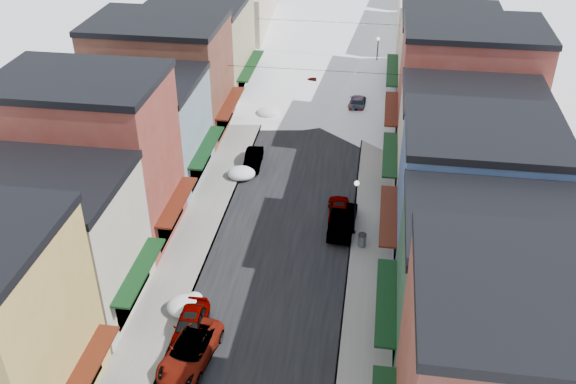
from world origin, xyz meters
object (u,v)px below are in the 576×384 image
(car_dark_hatch, at_px, (253,159))
(streetlamp_near, at_px, (356,201))
(car_silver_sedan, at_px, (190,324))
(car_green_sedan, at_px, (343,220))
(car_white_suv, at_px, (190,351))
(trash_can, at_px, (362,240))

(car_dark_hatch, xyz_separation_m, streetlamp_near, (9.50, -9.18, 2.35))
(car_dark_hatch, distance_m, streetlamp_near, 13.42)
(car_silver_sedan, distance_m, streetlamp_near, 15.31)
(car_green_sedan, bearing_deg, streetlamp_near, 152.06)
(car_dark_hatch, bearing_deg, streetlamp_near, -47.44)
(streetlamp_near, bearing_deg, car_silver_sedan, -127.86)
(car_white_suv, distance_m, trash_can, 15.66)
(car_silver_sedan, distance_m, trash_can, 14.39)
(streetlamp_near, bearing_deg, car_dark_hatch, 136.00)
(car_white_suv, bearing_deg, streetlamp_near, 66.13)
(streetlamp_near, bearing_deg, trash_can, -66.50)
(car_dark_hatch, bearing_deg, car_green_sedan, -48.54)
(car_green_sedan, height_order, trash_can, car_green_sedan)
(trash_can, distance_m, streetlamp_near, 2.91)
(car_dark_hatch, relative_size, streetlamp_near, 0.88)
(car_green_sedan, bearing_deg, car_dark_hatch, -42.01)
(car_white_suv, distance_m, streetlamp_near, 16.73)
(car_dark_hatch, bearing_deg, car_silver_sedan, -92.88)
(car_white_suv, bearing_deg, car_dark_hatch, 99.75)
(car_silver_sedan, xyz_separation_m, car_dark_hatch, (-0.21, 21.13, -0.10))
(car_dark_hatch, xyz_separation_m, trash_can, (10.19, -10.76, 0.02))
(car_silver_sedan, height_order, car_green_sedan, car_green_sedan)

